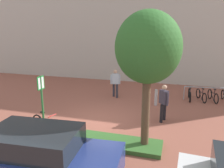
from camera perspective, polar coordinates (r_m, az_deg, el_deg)
name	(u,v)px	position (r m, az deg, el deg)	size (l,w,h in m)	color
ground_plane	(97,122)	(10.43, -3.78, -9.53)	(60.00, 60.00, 0.00)	brown
building_facade	(136,17)	(18.19, 6.05, 16.57)	(28.00, 1.20, 10.00)	#B2ADA3
planter_strip	(71,136)	(9.09, -10.53, -12.90)	(7.00, 1.10, 0.16)	#336028
tree_sidewalk	(148,49)	(7.38, 9.17, 8.89)	(2.16, 2.16, 4.75)	brown
parking_sign_post	(42,97)	(9.10, -17.45, -3.14)	(0.08, 0.36, 2.41)	#2D7238
bike_at_sign	(46,124)	(9.67, -16.38, -9.80)	(1.63, 0.58, 0.86)	black
bike_rack_cluster	(207,95)	(14.29, 23.04, -2.62)	(2.65, 1.74, 0.83)	#99999E
bollard_steel	(156,97)	(12.60, 11.14, -3.39)	(0.16, 0.16, 0.90)	#ADADB2
person_shirt_blue	(115,82)	(13.71, 0.86, 0.61)	(0.58, 0.36, 1.72)	#2D2D38
person_suited_dark	(164,101)	(10.38, 13.03, -4.17)	(0.44, 0.48, 1.72)	black
car_navy_sedan	(40,157)	(6.69, -17.80, -17.27)	(4.42, 2.28, 1.54)	navy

